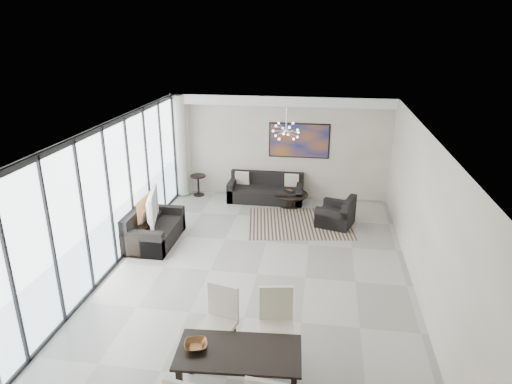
% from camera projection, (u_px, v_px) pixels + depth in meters
% --- Properties ---
extents(room_shell, '(6.00, 9.00, 2.90)m').
position_uv_depth(room_shell, '(282.00, 208.00, 8.49)').
color(room_shell, '#A8A39B').
rests_on(room_shell, ground).
extents(window_wall, '(0.37, 8.95, 2.90)m').
position_uv_depth(window_wall, '(114.00, 197.00, 8.96)').
color(window_wall, white).
rests_on(window_wall, floor).
extents(soffit, '(5.98, 0.40, 0.26)m').
position_uv_depth(soffit, '(281.00, 100.00, 12.09)').
color(soffit, white).
rests_on(soffit, room_shell).
extents(painting, '(1.68, 0.04, 0.98)m').
position_uv_depth(painting, '(299.00, 141.00, 12.56)').
color(painting, '#A95917').
rests_on(painting, room_shell).
extents(chandelier, '(0.66, 0.66, 0.71)m').
position_uv_depth(chandelier, '(286.00, 131.00, 10.52)').
color(chandelier, silver).
rests_on(chandelier, room_shell).
extents(rug, '(2.76, 2.27, 0.01)m').
position_uv_depth(rug, '(300.00, 223.00, 11.37)').
color(rug, black).
rests_on(rug, floor).
extents(coffee_table, '(0.95, 0.95, 0.33)m').
position_uv_depth(coffee_table, '(291.00, 199.00, 12.44)').
color(coffee_table, black).
rests_on(coffee_table, floor).
extents(bowl_coffee, '(0.26, 0.26, 0.07)m').
position_uv_depth(bowl_coffee, '(288.00, 192.00, 12.42)').
color(bowl_coffee, brown).
rests_on(bowl_coffee, coffee_table).
extents(sofa_main, '(2.06, 0.84, 0.75)m').
position_uv_depth(sofa_main, '(266.00, 191.00, 12.80)').
color(sofa_main, black).
rests_on(sofa_main, floor).
extents(loveseat, '(0.92, 1.64, 0.82)m').
position_uv_depth(loveseat, '(153.00, 231.00, 10.31)').
color(loveseat, black).
rests_on(loveseat, floor).
extents(armchair, '(1.02, 1.05, 0.72)m').
position_uv_depth(armchair, '(337.00, 215.00, 11.21)').
color(armchair, black).
rests_on(armchair, floor).
extents(side_table, '(0.44, 0.44, 0.61)m').
position_uv_depth(side_table, '(198.00, 182.00, 13.10)').
color(side_table, black).
rests_on(side_table, floor).
extents(tv_console, '(0.46, 1.65, 0.52)m').
position_uv_depth(tv_console, '(144.00, 231.00, 10.35)').
color(tv_console, black).
rests_on(tv_console, floor).
extents(television, '(0.46, 1.19, 0.69)m').
position_uv_depth(television, '(148.00, 207.00, 10.10)').
color(television, gray).
rests_on(television, tv_console).
extents(dining_table, '(1.68, 0.92, 0.68)m').
position_uv_depth(dining_table, '(239.00, 357.00, 5.95)').
color(dining_table, black).
rests_on(dining_table, floor).
extents(dining_chair_nw, '(0.60, 0.60, 1.07)m').
position_uv_depth(dining_chair_nw, '(220.00, 315.00, 6.75)').
color(dining_chair_nw, beige).
rests_on(dining_chair_nw, floor).
extents(dining_chair_ne, '(0.57, 0.57, 1.08)m').
position_uv_depth(dining_chair_ne, '(276.00, 318.00, 6.69)').
color(dining_chair_ne, beige).
rests_on(dining_chair_ne, floor).
extents(bowl_dining, '(0.37, 0.37, 0.07)m').
position_uv_depth(bowl_dining, '(196.00, 345.00, 5.97)').
color(bowl_dining, brown).
rests_on(bowl_dining, dining_table).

